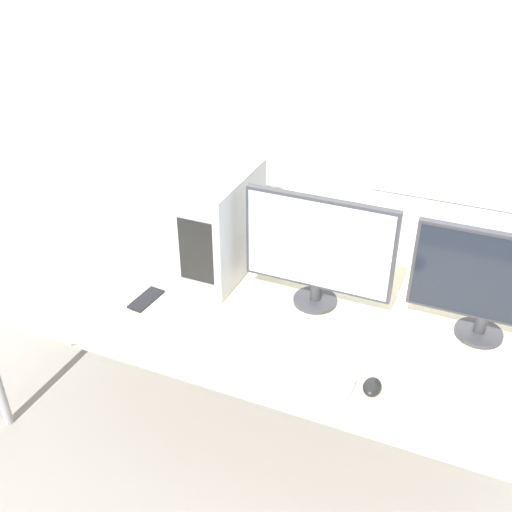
{
  "coord_description": "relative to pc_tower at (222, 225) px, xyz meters",
  "views": [
    {
      "loc": [
        0.69,
        -1.24,
        2.06
      ],
      "look_at": [
        -0.03,
        0.46,
        0.92
      ],
      "focal_mm": 42.0,
      "sensor_mm": 36.0,
      "label": 1
    }
  ],
  "objects": [
    {
      "name": "wall_back",
      "position": [
        0.24,
        0.44,
        0.42
      ],
      "size": [
        8.0,
        0.07,
        2.7
      ],
      "color": "silver",
      "rests_on": "ground_plane"
    },
    {
      "name": "desk",
      "position": [
        0.24,
        -0.15,
        -0.25
      ],
      "size": [
        2.32,
        0.92,
        0.72
      ],
      "color": "beige",
      "rests_on": "ground_plane"
    },
    {
      "name": "pc_tower",
      "position": [
        0.0,
        0.0,
        0.0
      ],
      "size": [
        0.2,
        0.44,
        0.42
      ],
      "color": "#9E9EA3",
      "rests_on": "desk"
    },
    {
      "name": "monitor_main",
      "position": [
        0.42,
        -0.07,
        0.03
      ],
      "size": [
        0.55,
        0.17,
        0.44
      ],
      "color": "#333338",
      "rests_on": "desk"
    },
    {
      "name": "monitor_right_near",
      "position": [
        1.01,
        -0.03,
        0.01
      ],
      "size": [
        0.53,
        0.17,
        0.41
      ],
      "color": "#333338",
      "rests_on": "desk"
    },
    {
      "name": "keyboard",
      "position": [
        0.45,
        -0.44,
        -0.2
      ],
      "size": [
        0.46,
        0.17,
        0.02
      ],
      "color": "silver",
      "rests_on": "desk"
    },
    {
      "name": "mouse",
      "position": [
        0.73,
        -0.44,
        -0.19
      ],
      "size": [
        0.06,
        0.08,
        0.03
      ],
      "color": "black",
      "rests_on": "desk"
    },
    {
      "name": "cell_phone",
      "position": [
        -0.18,
        -0.31,
        -0.21
      ],
      "size": [
        0.08,
        0.16,
        0.01
      ],
      "rotation": [
        0.0,
        0.0,
        -0.09
      ],
      "color": "black",
      "rests_on": "desk"
    },
    {
      "name": "paper_sheet_left",
      "position": [
        -0.28,
        -0.46,
        -0.21
      ],
      "size": [
        0.33,
        0.36,
        0.0
      ],
      "rotation": [
        0.0,
        0.0,
        0.51
      ],
      "color": "white",
      "rests_on": "desk"
    }
  ]
}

